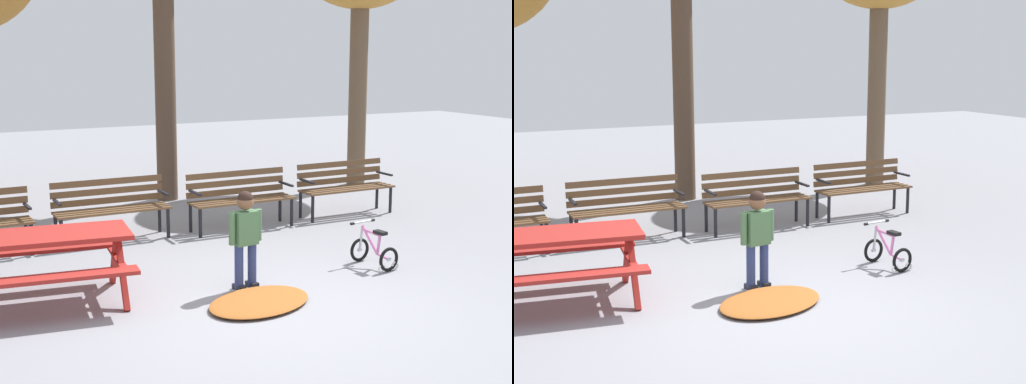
% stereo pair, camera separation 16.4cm
% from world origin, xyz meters
% --- Properties ---
extents(ground, '(36.00, 36.00, 0.00)m').
position_xyz_m(ground, '(0.00, 0.00, 0.00)').
color(ground, gray).
extents(picnic_table, '(1.97, 1.57, 0.79)m').
position_xyz_m(picnic_table, '(-2.03, 1.21, 0.59)').
color(picnic_table, maroon).
rests_on(picnic_table, ground).
extents(park_bench_left, '(1.60, 0.47, 0.85)m').
position_xyz_m(park_bench_left, '(-0.63, 3.49, 0.51)').
color(park_bench_left, brown).
rests_on(park_bench_left, ground).
extents(park_bench_right, '(1.60, 0.46, 0.85)m').
position_xyz_m(park_bench_right, '(1.27, 3.27, 0.51)').
color(park_bench_right, brown).
rests_on(park_bench_right, ground).
extents(park_bench_far_right, '(1.60, 0.47, 0.85)m').
position_xyz_m(park_bench_far_right, '(3.17, 3.32, 0.51)').
color(park_bench_far_right, brown).
rests_on(park_bench_far_right, ground).
extents(child_standing, '(0.42, 0.19, 1.11)m').
position_xyz_m(child_standing, '(0.09, 0.71, 0.66)').
color(child_standing, navy).
rests_on(child_standing, ground).
extents(kids_bicycle, '(0.42, 0.59, 0.54)m').
position_xyz_m(kids_bicycle, '(1.87, 0.74, 0.20)').
color(kids_bicycle, black).
rests_on(kids_bicycle, ground).
extents(leaf_pile, '(1.42, 1.18, 0.07)m').
position_xyz_m(leaf_pile, '(-0.02, 0.17, 0.04)').
color(leaf_pile, '#9E5623').
rests_on(leaf_pile, ground).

